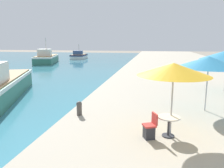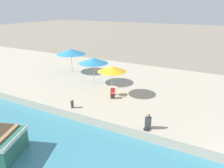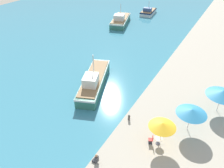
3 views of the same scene
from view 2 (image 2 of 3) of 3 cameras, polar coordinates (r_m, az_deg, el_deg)
cafe_umbrella_pink at (r=19.36m, az=0.00°, el=3.92°), size 2.56×2.56×2.64m
cafe_umbrella_white at (r=22.54m, az=-4.95°, el=6.11°), size 3.04×3.04×2.67m
cafe_umbrella_striped at (r=26.96m, az=-10.65°, el=8.33°), size 3.51×3.51×2.81m
cafe_table at (r=19.81m, az=0.31°, el=-1.42°), size 0.80×0.80×0.74m
cafe_chair_left at (r=19.22m, az=0.16°, el=-2.78°), size 0.56×0.54×0.91m
person_at_quay at (r=14.79m, az=9.34°, el=-9.78°), size 0.57×0.36×1.06m
mooring_bollard at (r=17.72m, az=-10.39°, el=-5.07°), size 0.26×0.26×0.65m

